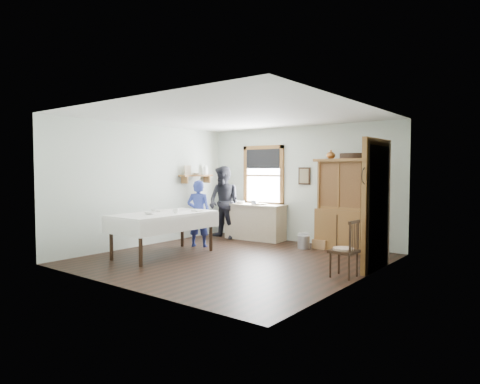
{
  "coord_description": "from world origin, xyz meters",
  "views": [
    {
      "loc": [
        5.02,
        -6.25,
        1.7
      ],
      "look_at": [
        -0.05,
        0.3,
        1.26
      ],
      "focal_mm": 32.0,
      "sensor_mm": 36.0,
      "label": 1
    }
  ],
  "objects_px": {
    "dining_table": "(164,234)",
    "pail": "(304,242)",
    "wicker_basket": "(321,244)",
    "china_hutch": "(342,204)",
    "work_counter": "(255,222)",
    "figure_dark": "(224,205)",
    "spindle_chair": "(344,248)",
    "woman_blue": "(199,216)"
  },
  "relations": [
    {
      "from": "dining_table",
      "to": "wicker_basket",
      "type": "bearing_deg",
      "value": 50.33
    },
    {
      "from": "woman_blue",
      "to": "figure_dark",
      "type": "xyz_separation_m",
      "value": [
        -0.26,
        1.18,
        0.15
      ]
    },
    {
      "from": "pail",
      "to": "woman_blue",
      "type": "height_order",
      "value": "woman_blue"
    },
    {
      "from": "dining_table",
      "to": "china_hutch",
      "type": "bearing_deg",
      "value": 46.97
    },
    {
      "from": "dining_table",
      "to": "spindle_chair",
      "type": "relative_size",
      "value": 2.31
    },
    {
      "from": "wicker_basket",
      "to": "figure_dark",
      "type": "distance_m",
      "value": 2.63
    },
    {
      "from": "pail",
      "to": "wicker_basket",
      "type": "distance_m",
      "value": 0.38
    },
    {
      "from": "dining_table",
      "to": "pail",
      "type": "relative_size",
      "value": 7.56
    },
    {
      "from": "work_counter",
      "to": "figure_dark",
      "type": "height_order",
      "value": "figure_dark"
    },
    {
      "from": "china_hutch",
      "to": "figure_dark",
      "type": "bearing_deg",
      "value": -168.94
    },
    {
      "from": "china_hutch",
      "to": "spindle_chair",
      "type": "bearing_deg",
      "value": -61.61
    },
    {
      "from": "pail",
      "to": "figure_dark",
      "type": "height_order",
      "value": "figure_dark"
    },
    {
      "from": "china_hutch",
      "to": "pail",
      "type": "bearing_deg",
      "value": -149.39
    },
    {
      "from": "dining_table",
      "to": "pail",
      "type": "bearing_deg",
      "value": 52.11
    },
    {
      "from": "woman_blue",
      "to": "china_hutch",
      "type": "bearing_deg",
      "value": -173.49
    },
    {
      "from": "work_counter",
      "to": "dining_table",
      "type": "height_order",
      "value": "work_counter"
    },
    {
      "from": "wicker_basket",
      "to": "spindle_chair",
      "type": "bearing_deg",
      "value": -54.88
    },
    {
      "from": "dining_table",
      "to": "woman_blue",
      "type": "distance_m",
      "value": 1.17
    },
    {
      "from": "wicker_basket",
      "to": "pail",
      "type": "bearing_deg",
      "value": -143.63
    },
    {
      "from": "work_counter",
      "to": "china_hutch",
      "type": "relative_size",
      "value": 0.78
    },
    {
      "from": "china_hutch",
      "to": "wicker_basket",
      "type": "distance_m",
      "value": 0.96
    },
    {
      "from": "pail",
      "to": "wicker_basket",
      "type": "xyz_separation_m",
      "value": [
        0.31,
        0.23,
        -0.04
      ]
    },
    {
      "from": "china_hutch",
      "to": "pail",
      "type": "distance_m",
      "value": 1.15
    },
    {
      "from": "wicker_basket",
      "to": "woman_blue",
      "type": "distance_m",
      "value": 2.74
    },
    {
      "from": "china_hutch",
      "to": "woman_blue",
      "type": "height_order",
      "value": "china_hutch"
    },
    {
      "from": "work_counter",
      "to": "dining_table",
      "type": "distance_m",
      "value": 2.7
    },
    {
      "from": "china_hutch",
      "to": "dining_table",
      "type": "height_order",
      "value": "china_hutch"
    },
    {
      "from": "spindle_chair",
      "to": "woman_blue",
      "type": "relative_size",
      "value": 0.67
    },
    {
      "from": "work_counter",
      "to": "figure_dark",
      "type": "relative_size",
      "value": 0.91
    },
    {
      "from": "work_counter",
      "to": "figure_dark",
      "type": "distance_m",
      "value": 0.87
    },
    {
      "from": "china_hutch",
      "to": "wicker_basket",
      "type": "relative_size",
      "value": 5.73
    },
    {
      "from": "spindle_chair",
      "to": "china_hutch",
      "type": "bearing_deg",
      "value": 119.09
    },
    {
      "from": "woman_blue",
      "to": "pail",
      "type": "bearing_deg",
      "value": -172.32
    },
    {
      "from": "work_counter",
      "to": "spindle_chair",
      "type": "xyz_separation_m",
      "value": [
        3.24,
        -2.11,
        0.03
      ]
    },
    {
      "from": "dining_table",
      "to": "spindle_chair",
      "type": "distance_m",
      "value": 3.59
    },
    {
      "from": "china_hutch",
      "to": "woman_blue",
      "type": "relative_size",
      "value": 1.42
    },
    {
      "from": "work_counter",
      "to": "pail",
      "type": "relative_size",
      "value": 5.39
    },
    {
      "from": "work_counter",
      "to": "wicker_basket",
      "type": "height_order",
      "value": "work_counter"
    },
    {
      "from": "wicker_basket",
      "to": "china_hutch",
      "type": "bearing_deg",
      "value": 19.35
    },
    {
      "from": "dining_table",
      "to": "spindle_chair",
      "type": "bearing_deg",
      "value": 9.19
    },
    {
      "from": "work_counter",
      "to": "pail",
      "type": "height_order",
      "value": "work_counter"
    },
    {
      "from": "dining_table",
      "to": "figure_dark",
      "type": "bearing_deg",
      "value": 99.32
    }
  ]
}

